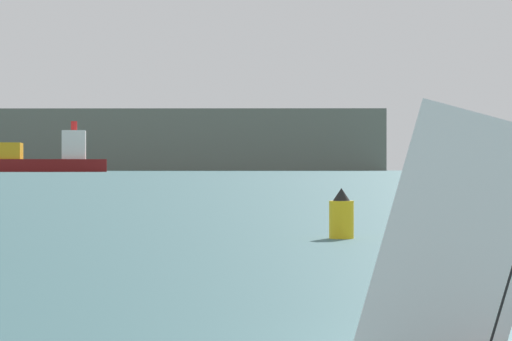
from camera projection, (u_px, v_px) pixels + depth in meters
The scene contains 3 objects.
windsurfer at pixel (505, 305), 13.69m from camera, with size 3.93×1.69×4.12m.
distant_headland at pixel (23, 144), 1133.74m from camera, with size 715.35×381.45×54.04m, color #60665B.
channel_buoy at pixel (341, 216), 42.33m from camera, with size 0.97×0.97×1.97m.
Camera 1 is at (-5.23, -16.15, 2.76)m, focal length 76.39 mm.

